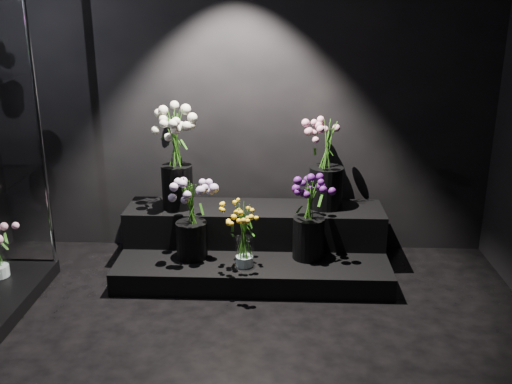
{
  "coord_description": "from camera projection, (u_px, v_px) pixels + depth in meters",
  "views": [
    {
      "loc": [
        0.3,
        -2.49,
        1.97
      ],
      "look_at": [
        0.15,
        1.2,
        0.75
      ],
      "focal_mm": 40.0,
      "sensor_mm": 36.0,
      "label": 1
    }
  ],
  "objects": [
    {
      "name": "wall_back",
      "position": [
        241.0,
        80.0,
        4.45
      ],
      "size": [
        4.0,
        0.0,
        4.0
      ],
      "primitive_type": "plane",
      "rotation": [
        1.57,
        0.0,
        0.0
      ],
      "color": "black",
      "rests_on": "floor"
    },
    {
      "name": "display_riser",
      "position": [
        254.0,
        244.0,
        4.44
      ],
      "size": [
        2.01,
        0.89,
        0.45
      ],
      "color": "black",
      "rests_on": "floor"
    },
    {
      "name": "bouquet_orange_bells",
      "position": [
        244.0,
        232.0,
        4.03
      ],
      "size": [
        0.31,
        0.31,
        0.51
      ],
      "rotation": [
        0.0,
        0.0,
        -0.11
      ],
      "color": "white",
      "rests_on": "display_riser"
    },
    {
      "name": "bouquet_lilac",
      "position": [
        191.0,
        212.0,
        4.14
      ],
      "size": [
        0.49,
        0.49,
        0.61
      ],
      "rotation": [
        0.0,
        0.0,
        0.37
      ],
      "color": "black",
      "rests_on": "display_riser"
    },
    {
      "name": "bouquet_purple",
      "position": [
        309.0,
        213.0,
        4.14
      ],
      "size": [
        0.4,
        0.4,
        0.62
      ],
      "rotation": [
        0.0,
        0.0,
        0.29
      ],
      "color": "black",
      "rests_on": "display_riser"
    },
    {
      "name": "bouquet_cream_roses",
      "position": [
        176.0,
        152.0,
        4.34
      ],
      "size": [
        0.39,
        0.39,
        0.76
      ],
      "rotation": [
        0.0,
        0.0,
        0.02
      ],
      "color": "black",
      "rests_on": "display_riser"
    },
    {
      "name": "bouquet_pink_roses",
      "position": [
        327.0,
        160.0,
        4.36
      ],
      "size": [
        0.4,
        0.4,
        0.68
      ],
      "rotation": [
        0.0,
        0.0,
        0.14
      ],
      "color": "black",
      "rests_on": "display_riser"
    }
  ]
}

